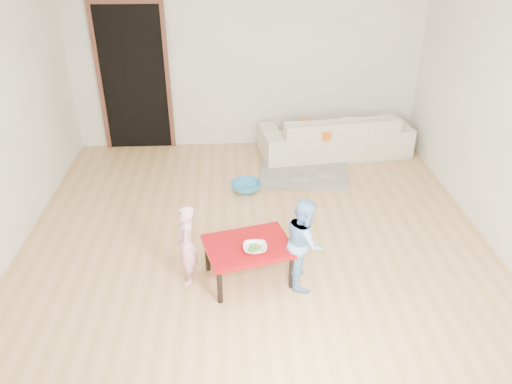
{
  "coord_description": "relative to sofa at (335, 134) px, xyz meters",
  "views": [
    {
      "loc": [
        -0.22,
        -4.55,
        3.1
      ],
      "look_at": [
        0.0,
        -0.2,
        0.65
      ],
      "focal_mm": 35.0,
      "sensor_mm": 36.0,
      "label": 1
    }
  ],
  "objects": [
    {
      "name": "back_wall",
      "position": [
        -1.25,
        0.45,
        0.99
      ],
      "size": [
        5.0,
        0.02,
        2.6
      ],
      "primitive_type": "cube",
      "color": "white",
      "rests_on": "floor"
    },
    {
      "name": "doorway",
      "position": [
        -2.85,
        0.43,
        0.72
      ],
      "size": [
        1.02,
        0.08,
        2.11
      ],
      "primitive_type": null,
      "color": "brown",
      "rests_on": "back_wall"
    },
    {
      "name": "floor",
      "position": [
        -1.25,
        -2.05,
        -0.31
      ],
      "size": [
        5.0,
        5.0,
        0.01
      ],
      "primitive_type": "cube",
      "color": "tan",
      "rests_on": "ground"
    },
    {
      "name": "sofa",
      "position": [
        0.0,
        0.0,
        0.0
      ],
      "size": [
        2.22,
        1.11,
        0.62
      ],
      "primitive_type": "imported",
      "rotation": [
        0.0,
        0.0,
        3.28
      ],
      "color": "white",
      "rests_on": "floor"
    },
    {
      "name": "bowl",
      "position": [
        -1.29,
        -2.89,
        0.11
      ],
      "size": [
        0.22,
        0.22,
        0.05
      ],
      "primitive_type": "imported",
      "color": "white",
      "rests_on": "red_table"
    },
    {
      "name": "right_wall",
      "position": [
        1.25,
        -2.05,
        0.99
      ],
      "size": [
        0.02,
        5.0,
        2.6
      ],
      "primitive_type": "cube",
      "color": "white",
      "rests_on": "floor"
    },
    {
      "name": "child_blue",
      "position": [
        -0.83,
        -2.85,
        0.14
      ],
      "size": [
        0.34,
        0.43,
        0.89
      ],
      "primitive_type": "imported",
      "rotation": [
        0.0,
        0.0,
        1.57
      ],
      "color": "#65AAEB",
      "rests_on": "floor"
    },
    {
      "name": "child_pink",
      "position": [
        -1.92,
        -2.79,
        0.1
      ],
      "size": [
        0.22,
        0.31,
        0.81
      ],
      "primitive_type": "imported",
      "rotation": [
        0.0,
        0.0,
        -1.48
      ],
      "color": "pink",
      "rests_on": "floor"
    },
    {
      "name": "basin",
      "position": [
        -1.32,
        -1.06,
        -0.25
      ],
      "size": [
        0.37,
        0.37,
        0.12
      ],
      "primitive_type": "imported",
      "color": "#3292BF",
      "rests_on": "floor"
    },
    {
      "name": "broccoli",
      "position": [
        -1.29,
        -2.89,
        0.11
      ],
      "size": [
        0.12,
        0.12,
        0.06
      ],
      "primitive_type": null,
      "color": "#2D5919",
      "rests_on": "red_table"
    },
    {
      "name": "cushion",
      "position": [
        -0.32,
        -0.22,
        0.16
      ],
      "size": [
        0.58,
        0.55,
        0.13
      ],
      "primitive_type": "cube",
      "rotation": [
        0.0,
        0.0,
        -0.3
      ],
      "color": "orange",
      "rests_on": "sofa"
    },
    {
      "name": "blanket",
      "position": [
        -0.52,
        -0.63,
        -0.28
      ],
      "size": [
        1.27,
        1.1,
        0.06
      ],
      "primitive_type": null,
      "rotation": [
        0.0,
        0.0,
        -0.12
      ],
      "color": "gray",
      "rests_on": "floor"
    },
    {
      "name": "red_table",
      "position": [
        -1.35,
        -2.79,
        -0.11
      ],
      "size": [
        0.92,
        0.77,
        0.39
      ],
      "primitive_type": null,
      "rotation": [
        0.0,
        0.0,
        0.26
      ],
      "color": "#97080D",
      "rests_on": "floor"
    }
  ]
}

